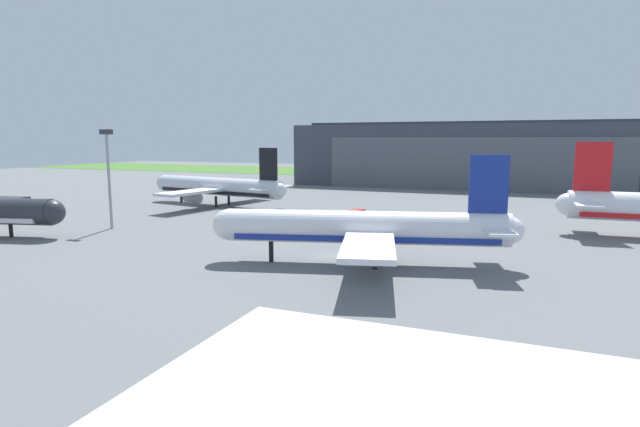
{
  "coord_description": "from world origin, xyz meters",
  "views": [
    {
      "loc": [
        21.47,
        -57.29,
        14.47
      ],
      "look_at": [
        -6.39,
        12.15,
        3.45
      ],
      "focal_mm": 28.2,
      "sensor_mm": 36.0,
      "label": 1
    }
  ],
  "objects": [
    {
      "name": "ground_plane",
      "position": [
        0.0,
        0.0,
        0.0
      ],
      "size": [
        440.0,
        440.0,
        0.0
      ],
      "primitive_type": "plane",
      "color": "slate"
    },
    {
      "name": "maintenance_hangar",
      "position": [
        7.72,
        109.83,
        9.63
      ],
      "size": [
        109.27,
        39.17,
        20.18
      ],
      "color": "#383D47",
      "rests_on": "ground_plane"
    },
    {
      "name": "airliner_far_right",
      "position": [
        -40.74,
        36.77,
        4.1
      ],
      "size": [
        36.57,
        32.7,
        12.84
      ],
      "color": "silver",
      "rests_on": "ground_plane"
    },
    {
      "name": "apron_light_mast",
      "position": [
        -40.66,
        5.49,
        9.62
      ],
      "size": [
        2.4,
        0.5,
        16.11
      ],
      "color": "#99999E",
      "rests_on": "ground_plane"
    },
    {
      "name": "grass_field_strip",
      "position": [
        0.0,
        158.35,
        0.04
      ],
      "size": [
        440.0,
        56.0,
        0.08
      ],
      "primitive_type": "cube",
      "color": "#47762E",
      "rests_on": "ground_plane"
    },
    {
      "name": "airliner_near_left",
      "position": [
        4.86,
        -2.2,
        4.25
      ],
      "size": [
        34.86,
        30.27,
        12.84
      ],
      "color": "white",
      "rests_on": "ground_plane"
    },
    {
      "name": "stair_truck",
      "position": [
        -5.61,
        27.71,
        1.16
      ],
      "size": [
        2.7,
        3.8,
        2.07
      ],
      "color": "#AD1E19",
      "rests_on": "ground_plane"
    }
  ]
}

